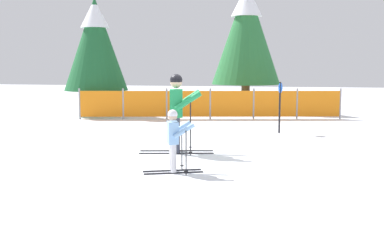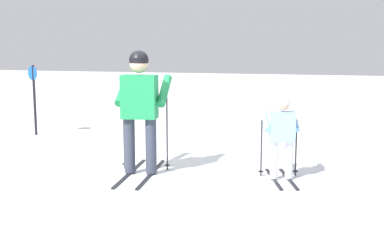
% 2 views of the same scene
% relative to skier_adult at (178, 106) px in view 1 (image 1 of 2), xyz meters
% --- Properties ---
extents(ground_plane, '(60.00, 60.00, 0.00)m').
position_rel_skier_adult_xyz_m(ground_plane, '(0.15, 0.04, -1.00)').
color(ground_plane, white).
extents(skier_adult, '(1.61, 0.79, 1.67)m').
position_rel_skier_adult_xyz_m(skier_adult, '(0.00, 0.00, 0.00)').
color(skier_adult, black).
rests_on(skier_adult, ground_plane).
extents(skier_child, '(1.05, 0.63, 1.10)m').
position_rel_skier_adult_xyz_m(skier_child, '(0.33, -1.85, -0.35)').
color(skier_child, black).
rests_on(skier_child, ground_plane).
extents(safety_fence, '(8.78, 1.75, 1.05)m').
position_rel_skier_adult_xyz_m(safety_fence, '(-0.23, 6.28, -0.47)').
color(safety_fence, gray).
rests_on(safety_fence, ground_plane).
extents(conifer_far, '(2.72, 2.72, 5.04)m').
position_rel_skier_adult_xyz_m(conifer_far, '(0.73, 9.48, 2.12)').
color(conifer_far, '#4C3823').
rests_on(conifer_far, ground_plane).
extents(conifer_near, '(2.31, 2.31, 4.29)m').
position_rel_skier_adult_xyz_m(conifer_near, '(-4.56, 6.90, 1.66)').
color(conifer_near, '#4C3823').
rests_on(conifer_near, ground_plane).
extents(trail_marker, '(0.11, 0.27, 1.39)m').
position_rel_skier_adult_xyz_m(trail_marker, '(2.11, 3.34, -0.13)').
color(trail_marker, black).
rests_on(trail_marker, ground_plane).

